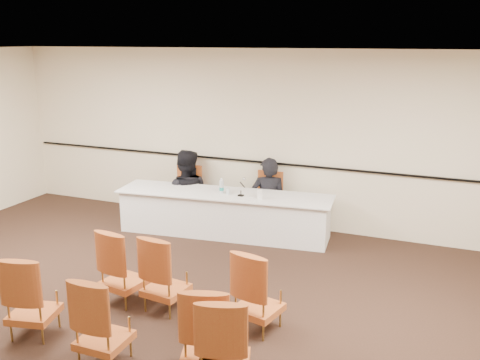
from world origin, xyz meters
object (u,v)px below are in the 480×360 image
object	(u,v)px
panelist_main	(268,205)
drinking_glass	(228,191)
aud_chair_back_left	(32,295)
aud_chair_back_mid	(103,320)
aud_chair_back_right	(207,329)
water_bottle	(222,186)
microphone	(241,188)
coffee_cup	(260,195)
aud_chair_extra	(224,341)
panelist_second	(186,200)
panelist_second_chair	(186,194)
aud_chair_front_left	(123,265)
aud_chair_front_mid	(165,272)
panelist_main_chair	(268,201)
aud_chair_front_right	(258,290)
panel_table	(224,214)

from	to	relation	value
panelist_main	drinking_glass	size ratio (longest dim) A/B	16.79
aud_chair_back_left	aud_chair_back_mid	bearing A→B (deg)	-21.46
drinking_glass	aud_chair_back_right	bearing A→B (deg)	-69.53
water_bottle	aud_chair_back_left	world-z (taller)	water_bottle
microphone	panelist_main	bearing A→B (deg)	68.83
panelist_main	coffee_cup	size ratio (longest dim) A/B	11.66
aud_chair_back_mid	aud_chair_extra	world-z (taller)	same
panelist_second	water_bottle	world-z (taller)	panelist_second
microphone	water_bottle	bearing A→B (deg)	172.86
panelist_second_chair	coffee_cup	distance (m)	1.71
aud_chair_back_mid	aud_chair_back_right	size ratio (longest dim) A/B	1.00
coffee_cup	aud_chair_back_left	distance (m)	3.78
panelist_second_chair	aud_chair_front_left	bearing A→B (deg)	-82.50
aud_chair_front_mid	aud_chair_front_left	bearing A→B (deg)	-171.55
panelist_second_chair	aud_chair_extra	distance (m)	4.85
panelist_main_chair	water_bottle	bearing A→B (deg)	-140.46
aud_chair_front_right	aud_chair_front_left	bearing A→B (deg)	-167.30
panelist_main	panelist_second	distance (m)	1.51
water_bottle	aud_chair_front_left	bearing A→B (deg)	-93.34
panel_table	aud_chair_front_left	xyz separation A→B (m)	(-0.19, -2.61, 0.12)
drinking_glass	coffee_cup	size ratio (longest dim) A/B	0.69
drinking_glass	panel_table	bearing A→B (deg)	157.41
microphone	aud_chair_front_left	distance (m)	2.63
coffee_cup	panelist_second	bearing A→B (deg)	161.50
panelist_second	water_bottle	xyz separation A→B (m)	(0.90, -0.45, 0.47)
water_bottle	aud_chair_back_right	bearing A→B (deg)	-67.92
panelist_main	panelist_second	bearing A→B (deg)	-12.00
panel_table	coffee_cup	size ratio (longest dim) A/B	24.62
aud_chair_front_right	aud_chair_extra	distance (m)	1.08
panel_table	aud_chair_front_right	xyz separation A→B (m)	(1.57, -2.60, 0.12)
aud_chair_front_mid	aud_chair_back_right	xyz separation A→B (m)	(1.01, -0.96, 0.00)
microphone	aud_chair_back_mid	xyz separation A→B (m)	(0.05, -3.73, -0.37)
microphone	water_bottle	distance (m)	0.36
aud_chair_front_left	aud_chair_front_mid	distance (m)	0.57
panelist_second_chair	aud_chair_back_right	xyz separation A→B (m)	(2.34, -3.99, 0.00)
coffee_cup	aud_chair_extra	distance (m)	3.73
panel_table	panelist_main	world-z (taller)	panelist_main
aud_chair_back_right	microphone	bearing A→B (deg)	89.51
aud_chair_front_left	aud_chair_back_right	distance (m)	1.85
coffee_cup	aud_chair_back_left	world-z (taller)	aud_chair_back_left
water_bottle	aud_chair_back_right	distance (m)	3.84
panelist_main_chair	aud_chair_front_left	distance (m)	3.30
microphone	aud_chair_front_left	world-z (taller)	microphone
panelist_main	aud_chair_front_mid	bearing A→B (deg)	68.52
aud_chair_back_right	panel_table	bearing A→B (deg)	93.88
panelist_main	microphone	size ratio (longest dim) A/B	6.05
water_bottle	aud_chair_back_left	bearing A→B (deg)	-99.71
microphone	aud_chair_front_right	bearing A→B (deg)	-64.89
panelist_main	panelist_main_chair	size ratio (longest dim) A/B	1.77
panel_table	aud_chair_back_mid	distance (m)	3.80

